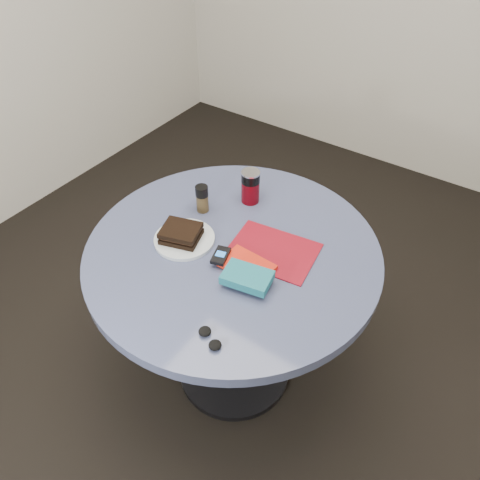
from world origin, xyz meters
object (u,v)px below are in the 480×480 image
Objects in this scene: red_book at (247,266)px; mp3_player at (221,256)px; plate at (184,239)px; pepper_grinder at (202,198)px; novel at (247,277)px; sandwich at (181,233)px; headphones at (210,338)px; table at (233,280)px; soda_can at (250,187)px; magazine at (273,251)px.

red_book is 1.85× the size of mp3_player.
plate is 1.96× the size of pepper_grinder.
mp3_player is at bearing -3.69° from plate.
mp3_player is at bearing -163.36° from red_book.
novel is at bearing -16.38° from mp3_player.
pepper_grinder is (-0.05, 0.17, 0.05)m from plate.
headphones is (0.33, -0.27, -0.03)m from sandwich.
table is 6.06× the size of red_book.
soda_can reaches higher than pepper_grinder.
sandwich is at bearing -132.04° from plate.
red_book is (0.26, 0.02, -0.02)m from sandwich.
sandwich is at bearing -162.92° from magazine.
soda_can is (0.06, 0.31, 0.06)m from plate.
pepper_grinder is 0.34m from red_book.
plate is at bearing -174.35° from red_book.
soda_can reaches higher than magazine.
sandwich is at bearing 140.16° from headphones.
mp3_player is (0.01, -0.07, 0.19)m from table.
plate is 2.33× the size of mp3_player.
table is 7.71× the size of soda_can.
mp3_player is 0.31m from headphones.
sandwich is 0.53× the size of magazine.
table is 0.32m from pepper_grinder.
soda_can is at bearing 130.83° from magazine.
novel is (0.30, -0.04, -0.00)m from sandwich.
novel is at bearing -52.72° from red_book.
soda_can reaches higher than sandwich.
magazine is at bearing 23.99° from plate.
soda_can reaches higher than headphones.
mp3_player is at bearing -138.53° from magazine.
magazine is 1.73× the size of red_book.
red_book is at bearing 113.39° from novel.
sandwich is 0.26m from red_book.
novel is (0.29, -0.05, 0.03)m from plate.
mp3_player is at bearing -86.04° from table.
pepper_grinder is (-0.11, -0.15, -0.01)m from soda_can.
pepper_grinder is 0.28m from mp3_player.
pepper_grinder is 1.19× the size of mp3_player.
red_book is at bearing 13.45° from mp3_player.
table is 0.27m from sandwich.
pepper_grinder is at bearing 153.36° from table.
table is 6.57× the size of sandwich.
headphones is (0.26, -0.59, -0.06)m from soda_can.
headphones is (0.03, -0.23, -0.02)m from novel.
mp3_player is (-0.09, -0.02, 0.01)m from red_book.
headphones is at bearing -41.13° from plate.
red_book is (0.30, -0.16, -0.04)m from pepper_grinder.
magazine is (0.28, 0.13, -0.03)m from sandwich.
plate is (-0.16, -0.06, 0.17)m from table.
mp3_player is at bearing -1.15° from sandwich.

